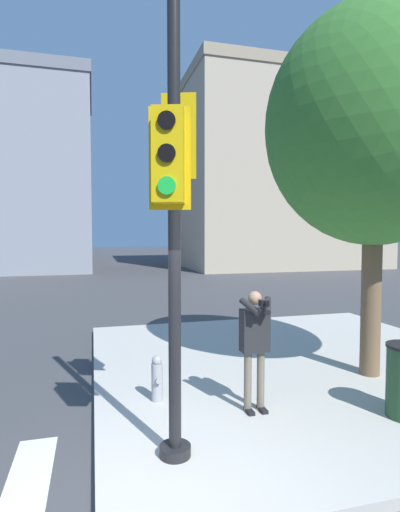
{
  "coord_description": "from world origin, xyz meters",
  "views": [
    {
      "loc": [
        -0.49,
        -3.58,
        2.68
      ],
      "look_at": [
        0.91,
        1.6,
        2.38
      ],
      "focal_mm": 28.0,
      "sensor_mm": 36.0,
      "label": 1
    }
  ],
  "objects_px": {
    "street_tree": "(375,126)",
    "fire_hydrant": "(157,378)",
    "person_photographer": "(255,339)",
    "traffic_signal_pole": "(175,192)"
  },
  "relations": [
    {
      "from": "street_tree",
      "to": "fire_hydrant",
      "type": "bearing_deg",
      "value": -177.94
    },
    {
      "from": "person_photographer",
      "to": "fire_hydrant",
      "type": "bearing_deg",
      "value": 151.55
    },
    {
      "from": "traffic_signal_pole",
      "to": "fire_hydrant",
      "type": "height_order",
      "value": "traffic_signal_pole"
    },
    {
      "from": "traffic_signal_pole",
      "to": "fire_hydrant",
      "type": "xyz_separation_m",
      "value": [
        0.03,
        1.56,
        -2.66
      ]
    },
    {
      "from": "fire_hydrant",
      "to": "traffic_signal_pole",
      "type": "bearing_deg",
      "value": -91.22
    },
    {
      "from": "street_tree",
      "to": "person_photographer",
      "type": "bearing_deg",
      "value": -162.0
    },
    {
      "from": "person_photographer",
      "to": "street_tree",
      "type": "xyz_separation_m",
      "value": [
        2.6,
        0.84,
        3.39
      ]
    },
    {
      "from": "fire_hydrant",
      "to": "street_tree",
      "type": "bearing_deg",
      "value": 2.06
    },
    {
      "from": "traffic_signal_pole",
      "to": "fire_hydrant",
      "type": "distance_m",
      "value": 3.09
    },
    {
      "from": "traffic_signal_pole",
      "to": "street_tree",
      "type": "distance_m",
      "value": 4.52
    }
  ]
}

